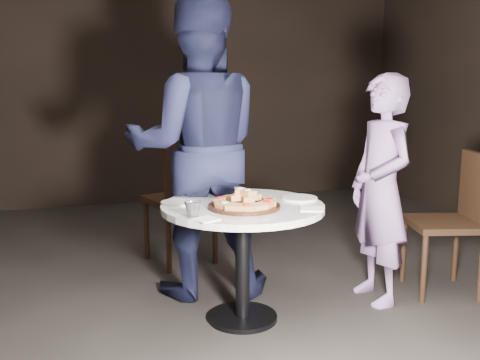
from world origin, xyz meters
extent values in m
plane|color=black|center=(0.00, 0.00, 0.00)|extent=(7.00, 7.00, 0.00)
cylinder|color=black|center=(0.02, 0.07, 0.01)|extent=(0.49, 0.49, 0.03)
cylinder|color=black|center=(0.02, 0.07, 0.35)|extent=(0.10, 0.10, 0.64)
cylinder|color=silver|center=(0.02, 0.07, 0.68)|extent=(1.12, 1.12, 0.04)
cylinder|color=black|center=(0.00, -0.03, 0.70)|extent=(0.42, 0.42, 0.02)
cube|color=#A66E40|center=(0.13, -0.08, 0.73)|extent=(0.08, 0.10, 0.04)
cylinder|color=red|center=(0.13, -0.08, 0.75)|extent=(0.05, 0.05, 0.01)
cube|color=#A66E40|center=(0.14, -0.01, 0.73)|extent=(0.09, 0.10, 0.04)
cube|color=#A66E40|center=(0.11, 0.05, 0.73)|extent=(0.10, 0.11, 0.04)
cylinder|color=beige|center=(0.11, 0.05, 0.75)|extent=(0.05, 0.05, 0.01)
cube|color=#A66E40|center=(0.06, 0.09, 0.73)|extent=(0.11, 0.10, 0.04)
cube|color=#A66E40|center=(0.00, 0.11, 0.73)|extent=(0.09, 0.07, 0.04)
cylinder|color=red|center=(0.00, 0.11, 0.75)|extent=(0.04, 0.04, 0.01)
cube|color=#A66E40|center=(-0.06, 0.09, 0.73)|extent=(0.11, 0.10, 0.04)
cube|color=#A66E40|center=(-0.11, 0.05, 0.73)|extent=(0.11, 0.11, 0.04)
cylinder|color=red|center=(-0.11, 0.05, 0.75)|extent=(0.06, 0.06, 0.01)
cube|color=#A66E40|center=(-0.13, -0.01, 0.73)|extent=(0.07, 0.09, 0.04)
cube|color=#A66E40|center=(-0.12, -0.08, 0.73)|extent=(0.10, 0.10, 0.04)
cylinder|color=beige|center=(-0.12, -0.08, 0.75)|extent=(0.05, 0.05, 0.01)
cube|color=#A66E40|center=(-0.09, -0.13, 0.73)|extent=(0.11, 0.10, 0.04)
cube|color=#A66E40|center=(-0.03, -0.16, 0.73)|extent=(0.10, 0.09, 0.04)
cylinder|color=red|center=(-0.03, -0.16, 0.75)|extent=(0.05, 0.05, 0.01)
cube|color=#A66E40|center=(0.04, -0.16, 0.73)|extent=(0.10, 0.08, 0.04)
cube|color=#A66E40|center=(0.10, -0.13, 0.73)|extent=(0.11, 0.11, 0.04)
cylinder|color=red|center=(0.10, -0.13, 0.75)|extent=(0.06, 0.06, 0.01)
cube|color=#A66E40|center=(0.05, -0.03, 0.76)|extent=(0.09, 0.08, 0.03)
cylinder|color=#2D6B1E|center=(0.05, -0.03, 0.77)|extent=(0.05, 0.05, 0.01)
cube|color=#A66E40|center=(0.00, 0.02, 0.76)|extent=(0.10, 0.09, 0.03)
cylinder|color=beige|center=(0.00, 0.02, 0.77)|extent=(0.05, 0.05, 0.01)
cube|color=#A66E40|center=(-0.04, -0.03, 0.76)|extent=(0.09, 0.07, 0.04)
cylinder|color=orange|center=(-0.04, -0.03, 0.77)|extent=(0.04, 0.04, 0.01)
cube|color=#A66E40|center=(0.01, -0.07, 0.76)|extent=(0.07, 0.09, 0.03)
cylinder|color=red|center=(0.01, -0.07, 0.77)|extent=(0.04, 0.04, 0.01)
cube|color=#A66E40|center=(0.05, -0.03, 0.76)|extent=(0.10, 0.10, 0.03)
cylinder|color=#2D6B1E|center=(0.05, -0.03, 0.77)|extent=(0.05, 0.05, 0.01)
cube|color=#A66E40|center=(-0.01, 0.00, 0.78)|extent=(0.08, 0.10, 0.04)
cylinder|color=beige|center=(-0.01, 0.00, 0.80)|extent=(0.05, 0.05, 0.01)
cube|color=#A66E40|center=(0.01, -0.05, 0.78)|extent=(0.09, 0.10, 0.04)
cylinder|color=beige|center=(0.01, -0.05, 0.80)|extent=(0.05, 0.05, 0.01)
cylinder|color=white|center=(-0.33, 0.19, 0.70)|extent=(0.24, 0.24, 0.01)
cylinder|color=white|center=(0.38, 0.09, 0.70)|extent=(0.25, 0.25, 0.01)
imported|color=silver|center=(-0.31, -0.15, 0.74)|extent=(0.11, 0.11, 0.08)
cube|color=white|center=(-0.26, -0.22, 0.70)|extent=(0.15, 0.15, 0.01)
cube|color=white|center=(0.34, -0.17, 0.70)|extent=(0.16, 0.16, 0.01)
cube|color=black|center=(-0.12, 1.23, 0.49)|extent=(0.57, 0.57, 0.04)
cube|color=black|center=(-0.05, 1.01, 0.74)|extent=(0.45, 0.17, 0.49)
cylinder|color=black|center=(0.01, 1.48, 0.25)|extent=(0.05, 0.05, 0.49)
cylinder|color=black|center=(-0.37, 1.36, 0.25)|extent=(0.05, 0.05, 0.49)
cylinder|color=black|center=(0.12, 1.10, 0.25)|extent=(0.05, 0.05, 0.49)
cylinder|color=black|center=(-0.25, 0.98, 0.25)|extent=(0.05, 0.05, 0.49)
cube|color=black|center=(1.42, 0.10, 0.46)|extent=(0.53, 0.53, 0.04)
cube|color=black|center=(1.63, 0.05, 0.70)|extent=(0.15, 0.43, 0.46)
cylinder|color=black|center=(1.28, 0.33, 0.23)|extent=(0.05, 0.05, 0.46)
cylinder|color=black|center=(1.19, -0.03, 0.23)|extent=(0.05, 0.05, 0.46)
cylinder|color=black|center=(1.64, 0.24, 0.23)|extent=(0.05, 0.05, 0.46)
imported|color=#141732|center=(-0.12, 0.59, 0.96)|extent=(1.03, 0.86, 1.92)
imported|color=#80669E|center=(0.94, 0.10, 0.72)|extent=(0.35, 0.53, 1.44)
camera|label=1|loc=(-0.86, -2.76, 1.36)|focal=40.00mm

